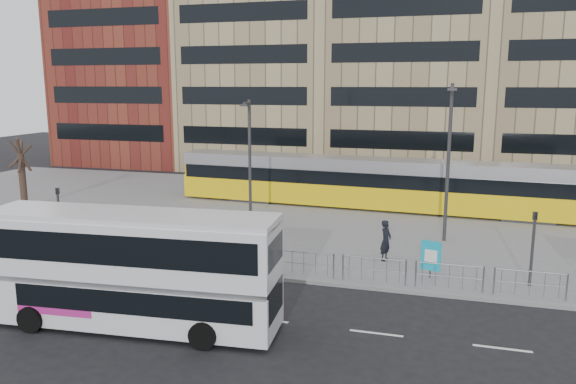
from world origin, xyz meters
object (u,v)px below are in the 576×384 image
(double_decker_bus, at_px, (132,266))
(lamp_post_east, at_px, (449,157))
(traffic_light_east, at_px, (533,239))
(lamp_post_west, at_px, (249,155))
(traffic_light_west, at_px, (59,210))
(ad_panel, at_px, (431,256))
(pedestrian, at_px, (386,240))
(bare_tree, at_px, (19,136))
(tram, at_px, (381,184))

(double_decker_bus, distance_m, lamp_post_east, 17.13)
(traffic_light_east, height_order, lamp_post_west, lamp_post_west)
(lamp_post_east, bearing_deg, double_decker_bus, -126.85)
(traffic_light_west, distance_m, traffic_light_east, 21.89)
(double_decker_bus, bearing_deg, lamp_post_east, 48.89)
(traffic_light_east, distance_m, lamp_post_west, 16.54)
(ad_panel, distance_m, pedestrian, 2.82)
(lamp_post_east, height_order, bare_tree, lamp_post_east)
(pedestrian, xyz_separation_m, traffic_light_east, (6.06, -1.75, 1.02))
(pedestrian, relative_size, traffic_light_east, 0.62)
(pedestrian, bearing_deg, bare_tree, 97.92)
(double_decker_bus, height_order, lamp_post_west, lamp_post_west)
(double_decker_bus, height_order, pedestrian, double_decker_bus)
(lamp_post_east, bearing_deg, pedestrian, -121.87)
(ad_panel, bearing_deg, pedestrian, 155.05)
(traffic_light_east, relative_size, lamp_post_west, 0.43)
(bare_tree, bearing_deg, double_decker_bus, -40.01)
(pedestrian, bearing_deg, traffic_light_west, 118.01)
(lamp_post_west, height_order, lamp_post_east, lamp_post_east)
(ad_panel, height_order, bare_tree, bare_tree)
(traffic_light_west, distance_m, lamp_post_east, 19.78)
(tram, bearing_deg, lamp_post_west, -138.22)
(double_decker_bus, relative_size, traffic_light_west, 3.30)
(traffic_light_east, bearing_deg, bare_tree, 152.03)
(lamp_post_west, bearing_deg, bare_tree, -176.94)
(double_decker_bus, bearing_deg, traffic_light_east, 24.99)
(double_decker_bus, bearing_deg, traffic_light_west, 136.23)
(lamp_post_east, bearing_deg, traffic_light_west, -159.80)
(ad_panel, bearing_deg, bare_tree, -176.97)
(tram, xyz_separation_m, pedestrian, (1.56, -11.13, -0.69))
(ad_panel, bearing_deg, tram, 122.60)
(ad_panel, xyz_separation_m, lamp_post_east, (0.50, 6.07, 3.51))
(traffic_light_west, xyz_separation_m, lamp_post_west, (7.13, 8.05, 2.00))
(pedestrian, height_order, traffic_light_west, traffic_light_west)
(pedestrian, bearing_deg, tram, 26.66)
(traffic_light_west, bearing_deg, lamp_post_east, 8.29)
(bare_tree, bearing_deg, traffic_light_west, -40.49)
(double_decker_bus, relative_size, pedestrian, 5.33)
(traffic_light_east, bearing_deg, lamp_post_west, 137.86)
(pedestrian, xyz_separation_m, lamp_post_east, (2.60, 4.18, 3.49))
(tram, relative_size, traffic_light_west, 9.05)
(pedestrian, height_order, bare_tree, bare_tree)
(tram, relative_size, traffic_light_east, 9.05)
(ad_panel, distance_m, traffic_light_east, 4.09)
(double_decker_bus, bearing_deg, lamp_post_west, 90.03)
(double_decker_bus, xyz_separation_m, bare_tree, (-16.69, 14.01, 2.77))
(tram, xyz_separation_m, lamp_post_west, (-7.13, -5.68, 2.33))
(traffic_light_west, distance_m, bare_tree, 11.46)
(traffic_light_west, height_order, bare_tree, bare_tree)
(tram, height_order, bare_tree, bare_tree)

